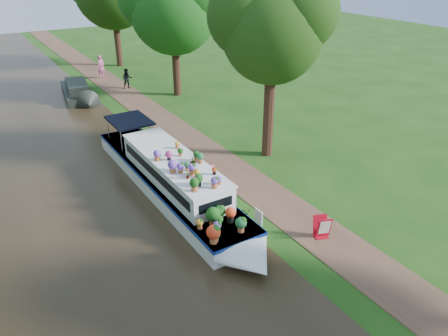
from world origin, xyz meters
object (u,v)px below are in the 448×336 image
at_px(plant_boat, 175,179).
at_px(second_boat, 78,92).
at_px(pedestrian_pink, 101,67).
at_px(pedestrian_dark, 127,79).
at_px(sandwich_board, 322,228).

bearing_deg(plant_boat, second_boat, 89.25).
bearing_deg(pedestrian_pink, pedestrian_dark, -104.29).
height_order(sandwich_board, pedestrian_pink, pedestrian_pink).
bearing_deg(plant_boat, pedestrian_pink, 80.69).
bearing_deg(plant_boat, pedestrian_dark, 76.16).
bearing_deg(pedestrian_dark, pedestrian_pink, 114.02).
height_order(pedestrian_pink, pedestrian_dark, pedestrian_pink).
relative_size(plant_boat, second_boat, 2.14).
distance_m(plant_boat, pedestrian_dark, 17.35).
bearing_deg(sandwich_board, pedestrian_dark, 107.67).
relative_size(plant_boat, pedestrian_pink, 7.18).
height_order(plant_boat, pedestrian_dark, plant_boat).
xyz_separation_m(plant_boat, second_boat, (0.22, 16.51, -0.37)).
xyz_separation_m(second_boat, pedestrian_dark, (3.93, 0.33, 0.32)).
bearing_deg(second_boat, sandwich_board, -73.52).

